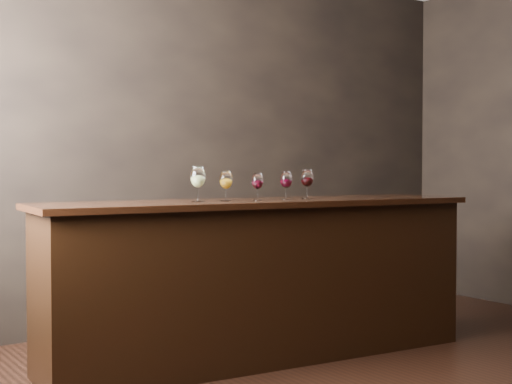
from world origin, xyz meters
TOP-DOWN VIEW (x-y plane):
  - room_shell at (-0.23, 0.11)m, footprint 5.02×4.52m
  - bar_counter at (-0.26, 1.03)m, footprint 2.76×0.82m
  - bar_top at (-0.26, 1.03)m, footprint 2.85×0.89m
  - back_bar_shelf at (0.28, 2.03)m, footprint 2.24×0.40m
  - glass_white at (-0.70, 1.05)m, footprint 0.09×0.09m
  - glass_amber at (-0.51, 1.04)m, footprint 0.08×0.08m
  - glass_red_a at (-0.29, 1.02)m, footprint 0.07×0.07m
  - glass_red_b at (-0.09, 1.00)m, footprint 0.08×0.08m
  - glass_red_c at (0.10, 1.03)m, footprint 0.08×0.08m

SIDE VIEW (x-z plane):
  - back_bar_shelf at x=0.28m, z-range 0.00..0.80m
  - bar_counter at x=-0.26m, z-range 0.00..0.95m
  - bar_top at x=-0.26m, z-range 0.95..0.99m
  - glass_red_a at x=-0.29m, z-range 1.02..1.19m
  - glass_red_b at x=-0.09m, z-range 1.02..1.20m
  - glass_amber at x=-0.51m, z-range 1.02..1.20m
  - glass_red_c at x=0.10m, z-range 1.02..1.21m
  - glass_white at x=-0.70m, z-range 1.02..1.23m
  - room_shell at x=-0.23m, z-range 0.40..3.21m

